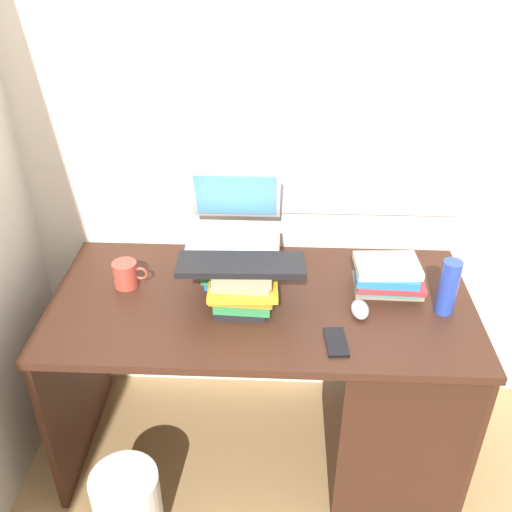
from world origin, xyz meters
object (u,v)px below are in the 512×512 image
at_px(book_stack_keyboard_riser, 242,289).
at_px(keyboard, 241,265).
at_px(water_bottle, 448,287).
at_px(wastebasket, 128,506).
at_px(mug, 126,274).
at_px(cell_phone, 336,342).
at_px(book_stack_tall, 234,262).
at_px(desk, 361,380).
at_px(computer_mouse, 360,309).
at_px(laptop, 234,222).
at_px(book_stack_side, 387,276).

xyz_separation_m(book_stack_keyboard_riser, keyboard, (-0.00, -0.00, 0.10)).
xyz_separation_m(water_bottle, wastebasket, (-1.07, -0.37, -0.71)).
bearing_deg(wastebasket, mug, 94.79).
bearing_deg(cell_phone, keyboard, 147.08).
bearing_deg(book_stack_tall, wastebasket, -123.23).
distance_m(desk, keyboard, 0.69).
bearing_deg(water_bottle, keyboard, -178.49).
xyz_separation_m(book_stack_keyboard_riser, computer_mouse, (0.40, -0.01, -0.07)).
height_order(laptop, wastebasket, laptop).
bearing_deg(water_bottle, cell_phone, -153.96).
height_order(computer_mouse, mug, mug).
bearing_deg(desk, laptop, 156.75).
relative_size(book_stack_tall, computer_mouse, 2.32).
bearing_deg(book_stack_tall, book_stack_keyboard_riser, -76.50).
xyz_separation_m(desk, cell_phone, (-0.14, -0.20, 0.35)).
bearing_deg(computer_mouse, wastebasket, -156.31).
bearing_deg(book_stack_tall, laptop, 91.06).
height_order(keyboard, computer_mouse, keyboard).
relative_size(desk, book_stack_side, 5.94).
relative_size(book_stack_keyboard_riser, book_stack_side, 0.95).
height_order(desk, mug, mug).
bearing_deg(keyboard, book_stack_side, 13.10).
bearing_deg(cell_phone, wastebasket, -169.76).
distance_m(book_stack_keyboard_riser, computer_mouse, 0.40).
relative_size(book_stack_keyboard_riser, wastebasket, 0.79).
xyz_separation_m(book_stack_side, laptop, (-0.55, 0.10, 0.15)).
bearing_deg(book_stack_keyboard_riser, book_stack_side, 14.79).
bearing_deg(book_stack_keyboard_riser, desk, 3.62).
bearing_deg(book_stack_keyboard_riser, laptop, 100.26).
distance_m(book_stack_keyboard_riser, cell_phone, 0.36).
bearing_deg(laptop, book_stack_tall, -88.94).
relative_size(desk, book_stack_tall, 6.15).
distance_m(desk, cell_phone, 0.42).
relative_size(keyboard, cell_phone, 3.09).
relative_size(computer_mouse, wastebasket, 0.35).
xyz_separation_m(desk, mug, (-0.87, 0.09, 0.39)).
bearing_deg(cell_phone, book_stack_tall, 130.82).
bearing_deg(book_stack_side, water_bottle, -33.10).
distance_m(book_stack_keyboard_riser, keyboard, 0.10).
xyz_separation_m(mug, wastebasket, (0.04, -0.48, -0.66)).
bearing_deg(computer_mouse, water_bottle, 5.31).
height_order(mug, cell_phone, mug).
distance_m(mug, cell_phone, 0.79).
relative_size(book_stack_tall, laptop, 0.74).
xyz_separation_m(laptop, keyboard, (0.04, -0.24, -0.03)).
bearing_deg(laptop, book_stack_side, -10.62).
distance_m(mug, water_bottle, 1.12).
xyz_separation_m(book_stack_side, mug, (-0.94, -0.01, -0.01)).
relative_size(laptop, wastebasket, 1.09).
relative_size(book_stack_tall, book_stack_side, 0.97).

